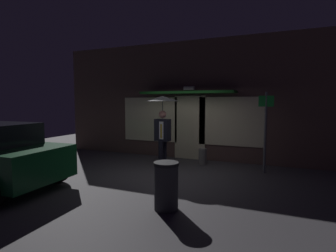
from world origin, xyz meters
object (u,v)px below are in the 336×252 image
(person_with_umbrella, at_px, (163,115))
(trash_bin, at_px, (166,186))
(street_sign_post, at_px, (265,127))
(sidewalk_bollard, at_px, (203,157))

(person_with_umbrella, height_order, trash_bin, person_with_umbrella)
(street_sign_post, bearing_deg, sidewalk_bollard, 171.50)
(street_sign_post, height_order, sidewalk_bollard, street_sign_post)
(sidewalk_bollard, distance_m, trash_bin, 3.75)
(street_sign_post, distance_m, trash_bin, 3.85)
(trash_bin, bearing_deg, street_sign_post, 66.57)
(sidewalk_bollard, xyz_separation_m, trash_bin, (0.37, -3.73, 0.19))
(person_with_umbrella, bearing_deg, sidewalk_bollard, 46.58)
(street_sign_post, height_order, trash_bin, street_sign_post)
(person_with_umbrella, height_order, sidewalk_bollard, person_with_umbrella)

